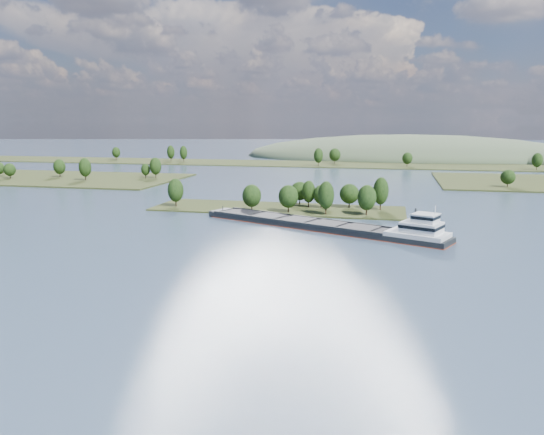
# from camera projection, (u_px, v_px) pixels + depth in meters

# --- Properties ---
(ground) EXTENTS (1800.00, 1800.00, 0.00)m
(ground) POSITION_uv_depth(u_px,v_px,m) (234.00, 242.00, 154.66)
(ground) COLOR #3E536C
(ground) RESTS_ON ground
(tree_island) EXTENTS (100.00, 30.62, 14.10)m
(tree_island) POSITION_uv_depth(u_px,v_px,m) (293.00, 201.00, 209.39)
(tree_island) COLOR #293216
(tree_island) RESTS_ON ground
(back_shoreline) EXTENTS (900.00, 60.00, 14.88)m
(back_shoreline) POSITION_uv_depth(u_px,v_px,m) (346.00, 164.00, 421.13)
(back_shoreline) COLOR #293216
(back_shoreline) RESTS_ON ground
(hill_west) EXTENTS (320.00, 160.00, 44.00)m
(hill_west) POSITION_uv_depth(u_px,v_px,m) (409.00, 158.00, 506.09)
(hill_west) COLOR #425238
(hill_west) RESTS_ON ground
(cargo_barge) EXTENTS (84.84, 44.07, 11.88)m
(cargo_barge) POSITION_uv_depth(u_px,v_px,m) (334.00, 226.00, 171.11)
(cargo_barge) COLOR black
(cargo_barge) RESTS_ON ground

